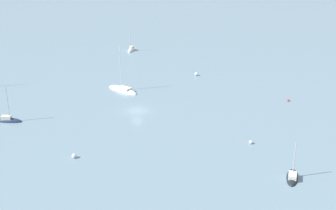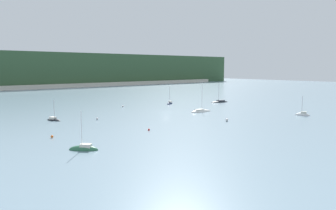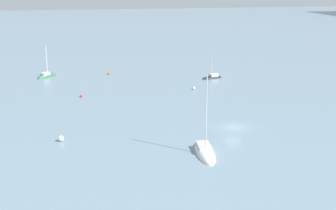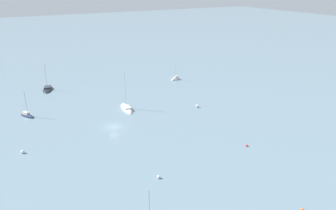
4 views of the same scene
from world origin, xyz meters
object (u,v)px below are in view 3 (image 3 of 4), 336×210
(mooring_buoy_1, at_px, (109,73))
(mooring_buoy_4, at_px, (81,96))
(sailboat_3, at_px, (212,78))
(sailboat_1, at_px, (205,153))
(sailboat_0, at_px, (47,77))
(mooring_buoy_2, at_px, (194,88))
(mooring_buoy_0, at_px, (61,139))

(mooring_buoy_1, xyz_separation_m, mooring_buoy_4, (22.01, -7.36, -0.05))
(sailboat_3, bearing_deg, sailboat_1, 53.64)
(sailboat_0, distance_m, mooring_buoy_2, 37.24)
(sailboat_0, bearing_deg, mooring_buoy_1, -43.04)
(mooring_buoy_1, distance_m, mooring_buoy_4, 23.21)
(sailboat_1, height_order, mooring_buoy_2, sailboat_1)
(sailboat_0, bearing_deg, mooring_buoy_0, -130.06)
(mooring_buoy_0, relative_size, mooring_buoy_1, 1.42)
(sailboat_3, distance_m, mooring_buoy_2, 12.92)
(sailboat_1, distance_m, mooring_buoy_2, 37.86)
(sailboat_3, xyz_separation_m, mooring_buoy_0, (38.67, -34.85, 0.31))
(sailboat_0, xyz_separation_m, sailboat_1, (56.72, 23.39, -0.02))
(sailboat_1, distance_m, mooring_buoy_1, 57.83)
(mooring_buoy_2, bearing_deg, mooring_buoy_0, -44.46)
(mooring_buoy_0, distance_m, mooring_buoy_4, 26.52)
(mooring_buoy_0, height_order, mooring_buoy_1, mooring_buoy_0)
(sailboat_1, bearing_deg, mooring_buoy_2, 173.21)
(sailboat_0, relative_size, mooring_buoy_4, 16.91)
(sailboat_1, xyz_separation_m, sailboat_3, (-47.60, 15.52, 0.05))
(mooring_buoy_2, bearing_deg, mooring_buoy_1, -140.72)
(mooring_buoy_0, bearing_deg, mooring_buoy_2, 135.54)
(mooring_buoy_4, bearing_deg, mooring_buoy_2, 94.20)
(mooring_buoy_1, distance_m, mooring_buoy_2, 26.16)
(sailboat_0, distance_m, sailboat_3, 39.96)
(sailboat_1, relative_size, mooring_buoy_1, 19.34)
(sailboat_0, height_order, sailboat_3, sailboat_0)
(sailboat_0, relative_size, mooring_buoy_1, 13.98)
(sailboat_0, distance_m, mooring_buoy_1, 15.02)
(mooring_buoy_2, relative_size, mooring_buoy_4, 1.30)
(sailboat_3, bearing_deg, sailboat_0, -31.50)
(sailboat_0, xyz_separation_m, mooring_buoy_2, (19.76, 31.57, 0.23))
(sailboat_0, relative_size, sailboat_3, 1.24)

